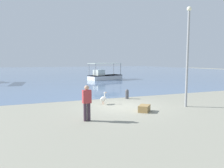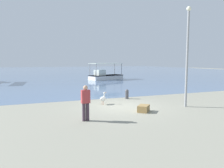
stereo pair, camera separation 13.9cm
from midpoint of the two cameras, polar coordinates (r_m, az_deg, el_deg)
name	(u,v)px [view 1 (the left image)]	position (r m, az deg, el deg)	size (l,w,h in m)	color
ground	(121,107)	(13.61, 2.12, -5.90)	(120.00, 120.00, 0.00)	gray
harbor_water	(47,71)	(60.47, -16.65, 3.15)	(110.00, 90.00, 0.00)	slate
fishing_boat_near_left	(104,76)	(32.84, -2.14, 2.18)	(5.64, 3.51, 2.46)	white
pelican	(103,99)	(14.22, -2.55, -3.84)	(0.69, 0.60, 0.80)	#E0997A
lamp_post	(188,52)	(14.03, 18.88, 8.00)	(0.28, 0.28, 6.03)	gray
mooring_bollard	(127,94)	(16.33, 3.69, -2.54)	(0.27, 0.27, 0.71)	#47474C
fisherman_standing	(87,102)	(10.32, -6.97, -4.67)	(0.41, 0.24, 1.69)	#3E2E3B
cargo_crate	(144,108)	(12.35, 8.11, -6.33)	(0.80, 0.54, 0.36)	olive
glass_bottle	(85,105)	(13.60, -7.47, -5.50)	(0.07, 0.07, 0.27)	#3F7F4C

